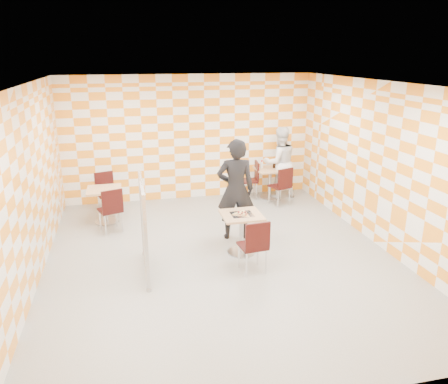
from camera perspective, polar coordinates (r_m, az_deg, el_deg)
The scene contains 15 objects.
room_shell at distance 7.80m, azimuth -1.28°, elevation 3.15°, with size 7.00×7.00×7.00m.
main_table at distance 7.79m, azimuth 2.29°, elevation -4.56°, with size 0.70×0.70×0.75m.
second_table at distance 10.84m, azimuth 6.03°, elevation 1.81°, with size 0.70×0.70×0.75m.
empty_table at distance 9.54m, azimuth -15.28°, elevation -0.96°, with size 0.70×0.70×0.75m.
chair_main_front at distance 7.08m, azimuth 4.06°, elevation -6.64°, with size 0.46×0.47×0.92m.
chair_second_front at distance 10.31m, azimuth 7.62°, elevation 1.11°, with size 0.53×0.54×0.92m.
chair_second_side at distance 10.78m, azimuth 3.73°, elevation 1.98°, with size 0.47×0.46×0.92m.
chair_empty_near at distance 8.94m, azimuth -14.51°, elevation -1.91°, with size 0.54×0.55×0.92m.
chair_empty_far at distance 10.13m, azimuth -15.16°, elevation 0.34°, with size 0.53×0.54×0.92m.
partition at distance 7.14m, azimuth -10.42°, elevation -4.56°, with size 0.08×1.38×1.55m.
man_dark at distance 8.30m, azimuth 1.52°, elevation 0.31°, with size 0.71×0.47×1.96m, color black.
man_white at distance 10.87m, azimuth 7.27°, elevation 3.85°, with size 0.86×0.67×1.77m, color white.
pizza_on_foil at distance 7.68m, azimuth 2.34°, elevation -2.82°, with size 0.40×0.40×0.04m.
sport_bottle at distance 10.80m, azimuth 4.94°, elevation 3.59°, with size 0.06×0.06×0.20m.
soda_bottle at distance 10.85m, azimuth 6.58°, elevation 3.69°, with size 0.07×0.07×0.23m.
Camera 1 is at (-1.52, -6.85, 3.46)m, focal length 35.00 mm.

